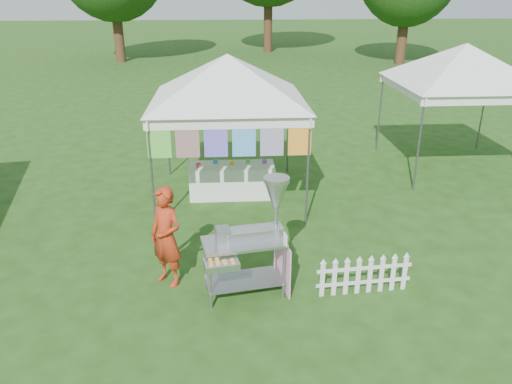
{
  "coord_description": "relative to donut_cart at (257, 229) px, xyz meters",
  "views": [
    {
      "loc": [
        -0.11,
        -6.44,
        4.26
      ],
      "look_at": [
        0.4,
        1.07,
        1.1
      ],
      "focal_mm": 35.0,
      "sensor_mm": 36.0,
      "label": 1
    }
  ],
  "objects": [
    {
      "name": "ground",
      "position": [
        -0.32,
        0.18,
        -1.05
      ],
      "size": [
        120.0,
        120.0,
        0.0
      ],
      "primitive_type": "plane",
      "color": "#234112",
      "rests_on": "ground"
    },
    {
      "name": "canopy_main",
      "position": [
        -0.32,
        3.67,
        1.93
      ],
      "size": [
        4.24,
        4.24,
        3.45
      ],
      "color": "#59595E",
      "rests_on": "ground"
    },
    {
      "name": "canopy_right",
      "position": [
        5.18,
        5.18,
        1.94
      ],
      "size": [
        4.24,
        4.24,
        3.45
      ],
      "color": "#59595E",
      "rests_on": "ground"
    },
    {
      "name": "donut_cart",
      "position": [
        0.0,
        0.0,
        0.0
      ],
      "size": [
        1.3,
        1.07,
        1.79
      ],
      "rotation": [
        0.0,
        0.0,
        0.17
      ],
      "color": "gray",
      "rests_on": "ground"
    },
    {
      "name": "vendor",
      "position": [
        -1.32,
        0.37,
        -0.27
      ],
      "size": [
        0.68,
        0.66,
        1.57
      ],
      "primitive_type": "imported",
      "rotation": [
        0.0,
        0.0,
        -0.7
      ],
      "color": "#AD2F15",
      "rests_on": "ground"
    },
    {
      "name": "picket_fence",
      "position": [
        1.57,
        -0.11,
        -0.77
      ],
      "size": [
        1.44,
        0.14,
        0.56
      ],
      "rotation": [
        0.0,
        0.0,
        0.08
      ],
      "color": "silver",
      "rests_on": "ground"
    },
    {
      "name": "display_table",
      "position": [
        -0.27,
        3.71,
        -0.7
      ],
      "size": [
        1.8,
        0.7,
        0.7
      ],
      "primitive_type": "cube",
      "color": "white",
      "rests_on": "ground"
    }
  ]
}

